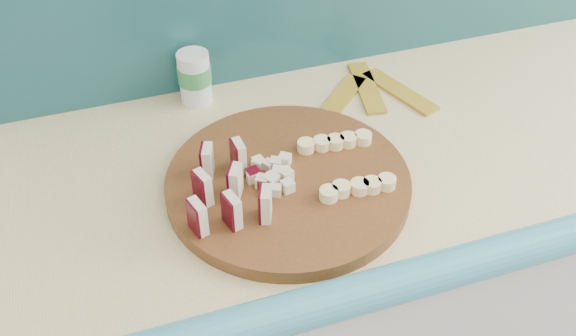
% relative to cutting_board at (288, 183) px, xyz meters
% --- Properties ---
extents(kitchen_counter, '(2.20, 0.63, 0.91)m').
position_rel_cutting_board_xyz_m(kitchen_counter, '(0.63, 0.06, -0.47)').
color(kitchen_counter, silver).
rests_on(kitchen_counter, ground).
extents(cutting_board, '(0.43, 0.43, 0.03)m').
position_rel_cutting_board_xyz_m(cutting_board, '(0.00, 0.00, 0.00)').
color(cutting_board, '#4D2C10').
rests_on(cutting_board, kitchen_counter).
extents(apple_wedges, '(0.12, 0.16, 0.06)m').
position_rel_cutting_board_xyz_m(apple_wedges, '(-0.11, -0.02, 0.04)').
color(apple_wedges, beige).
rests_on(apple_wedges, cutting_board).
extents(apple_chunks, '(0.07, 0.06, 0.02)m').
position_rel_cutting_board_xyz_m(apple_chunks, '(-0.03, 0.00, 0.02)').
color(apple_chunks, '#FBEDC9').
rests_on(apple_chunks, cutting_board).
extents(banana_slices, '(0.14, 0.16, 0.02)m').
position_rel_cutting_board_xyz_m(banana_slices, '(0.10, -0.01, 0.02)').
color(banana_slices, '#F7E397').
rests_on(banana_slices, cutting_board).
extents(canister, '(0.06, 0.06, 0.10)m').
position_rel_cutting_board_xyz_m(canister, '(-0.09, 0.30, 0.04)').
color(canister, silver).
rests_on(canister, kitchen_counter).
extents(banana_peel, '(0.25, 0.22, 0.01)m').
position_rel_cutting_board_xyz_m(banana_peel, '(0.24, 0.21, -0.01)').
color(banana_peel, gold).
rests_on(banana_peel, kitchen_counter).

